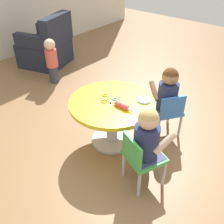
{
  "coord_description": "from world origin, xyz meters",
  "views": [
    {
      "loc": [
        -1.6,
        -1.36,
        1.86
      ],
      "look_at": [
        0.0,
        0.0,
        0.39
      ],
      "focal_mm": 40.51,
      "sensor_mm": 36.0,
      "label": 1
    }
  ],
  "objects_px": {
    "craft_table": "(112,112)",
    "seated_child_left": "(147,135)",
    "seated_child_right": "(168,91)",
    "child_chair_right": "(167,111)",
    "toddler_standing": "(52,60)",
    "craft_scissors": "(110,102)",
    "child_chair_left": "(141,157)",
    "armchair_dark": "(47,47)",
    "rolling_pin": "(122,106)"
  },
  "relations": [
    {
      "from": "rolling_pin",
      "to": "child_chair_right",
      "type": "bearing_deg",
      "value": -22.95
    },
    {
      "from": "craft_table",
      "to": "armchair_dark",
      "type": "relative_size",
      "value": 0.95
    },
    {
      "from": "toddler_standing",
      "to": "craft_table",
      "type": "bearing_deg",
      "value": -106.84
    },
    {
      "from": "toddler_standing",
      "to": "rolling_pin",
      "type": "distance_m",
      "value": 1.79
    },
    {
      "from": "craft_table",
      "to": "craft_scissors",
      "type": "xyz_separation_m",
      "value": [
        -0.02,
        0.01,
        0.13
      ]
    },
    {
      "from": "child_chair_left",
      "to": "seated_child_right",
      "type": "distance_m",
      "value": 0.83
    },
    {
      "from": "child_chair_left",
      "to": "rolling_pin",
      "type": "relative_size",
      "value": 2.33
    },
    {
      "from": "child_chair_left",
      "to": "seated_child_right",
      "type": "height_order",
      "value": "seated_child_right"
    },
    {
      "from": "seated_child_left",
      "to": "craft_table",
      "type": "bearing_deg",
      "value": 68.29
    },
    {
      "from": "craft_table",
      "to": "seated_child_right",
      "type": "bearing_deg",
      "value": -33.07
    },
    {
      "from": "child_chair_right",
      "to": "armchair_dark",
      "type": "bearing_deg",
      "value": 82.11
    },
    {
      "from": "craft_table",
      "to": "seated_child_left",
      "type": "relative_size",
      "value": 1.68
    },
    {
      "from": "toddler_standing",
      "to": "craft_scissors",
      "type": "xyz_separation_m",
      "value": [
        -0.49,
        -1.55,
        0.16
      ]
    },
    {
      "from": "child_chair_left",
      "to": "child_chair_right",
      "type": "bearing_deg",
      "value": 13.86
    },
    {
      "from": "armchair_dark",
      "to": "toddler_standing",
      "type": "relative_size",
      "value": 1.35
    },
    {
      "from": "child_chair_right",
      "to": "craft_scissors",
      "type": "relative_size",
      "value": 3.99
    },
    {
      "from": "child_chair_left",
      "to": "toddler_standing",
      "type": "height_order",
      "value": "toddler_standing"
    },
    {
      "from": "craft_table",
      "to": "child_chair_right",
      "type": "height_order",
      "value": "child_chair_right"
    },
    {
      "from": "toddler_standing",
      "to": "rolling_pin",
      "type": "bearing_deg",
      "value": -106.38
    },
    {
      "from": "seated_child_left",
      "to": "child_chair_right",
      "type": "height_order",
      "value": "seated_child_left"
    },
    {
      "from": "child_chair_left",
      "to": "craft_scissors",
      "type": "distance_m",
      "value": 0.65
    },
    {
      "from": "rolling_pin",
      "to": "craft_table",
      "type": "bearing_deg",
      "value": 78.64
    },
    {
      "from": "child_chair_left",
      "to": "craft_scissors",
      "type": "bearing_deg",
      "value": 66.53
    },
    {
      "from": "child_chair_right",
      "to": "seated_child_right",
      "type": "height_order",
      "value": "seated_child_right"
    },
    {
      "from": "armchair_dark",
      "to": "rolling_pin",
      "type": "bearing_deg",
      "value": -110.65
    },
    {
      "from": "craft_table",
      "to": "craft_scissors",
      "type": "relative_size",
      "value": 6.37
    },
    {
      "from": "seated_child_left",
      "to": "craft_scissors",
      "type": "xyz_separation_m",
      "value": [
        0.21,
        0.57,
        -0.02
      ]
    },
    {
      "from": "armchair_dark",
      "to": "toddler_standing",
      "type": "distance_m",
      "value": 0.7
    },
    {
      "from": "rolling_pin",
      "to": "armchair_dark",
      "type": "bearing_deg",
      "value": 69.35
    },
    {
      "from": "child_chair_left",
      "to": "seated_child_left",
      "type": "relative_size",
      "value": 1.05
    },
    {
      "from": "child_chair_right",
      "to": "armchair_dark",
      "type": "distance_m",
      "value": 2.54
    },
    {
      "from": "craft_table",
      "to": "rolling_pin",
      "type": "bearing_deg",
      "value": -101.36
    },
    {
      "from": "child_chair_right",
      "to": "craft_scissors",
      "type": "bearing_deg",
      "value": 143.51
    },
    {
      "from": "seated_child_left",
      "to": "rolling_pin",
      "type": "bearing_deg",
      "value": 64.97
    },
    {
      "from": "craft_table",
      "to": "child_chair_right",
      "type": "distance_m",
      "value": 0.61
    },
    {
      "from": "craft_scissors",
      "to": "rolling_pin",
      "type": "bearing_deg",
      "value": -93.83
    },
    {
      "from": "child_chair_right",
      "to": "armchair_dark",
      "type": "xyz_separation_m",
      "value": [
        0.35,
        2.51,
        0.0
      ]
    },
    {
      "from": "seated_child_left",
      "to": "seated_child_right",
      "type": "relative_size",
      "value": 1.0
    },
    {
      "from": "child_chair_right",
      "to": "child_chair_left",
      "type": "bearing_deg",
      "value": -166.14
    },
    {
      "from": "armchair_dark",
      "to": "craft_scissors",
      "type": "xyz_separation_m",
      "value": [
        -0.85,
        -2.14,
        0.21
      ]
    },
    {
      "from": "child_chair_left",
      "to": "toddler_standing",
      "type": "xyz_separation_m",
      "value": [
        0.73,
        2.11,
        0.05
      ]
    },
    {
      "from": "craft_table",
      "to": "child_chair_left",
      "type": "distance_m",
      "value": 0.61
    },
    {
      "from": "child_chair_left",
      "to": "craft_table",
      "type": "bearing_deg",
      "value": 64.54
    },
    {
      "from": "child_chair_right",
      "to": "craft_scissors",
      "type": "height_order",
      "value": "child_chair_right"
    },
    {
      "from": "seated_child_left",
      "to": "child_chair_right",
      "type": "relative_size",
      "value": 0.95
    },
    {
      "from": "armchair_dark",
      "to": "craft_scissors",
      "type": "relative_size",
      "value": 6.73
    },
    {
      "from": "seated_child_right",
      "to": "armchair_dark",
      "type": "height_order",
      "value": "armchair_dark"
    },
    {
      "from": "child_chair_right",
      "to": "toddler_standing",
      "type": "height_order",
      "value": "toddler_standing"
    },
    {
      "from": "craft_table",
      "to": "seated_child_left",
      "type": "height_order",
      "value": "seated_child_left"
    },
    {
      "from": "craft_table",
      "to": "toddler_standing",
      "type": "xyz_separation_m",
      "value": [
        0.47,
        1.56,
        -0.03
      ]
    }
  ]
}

